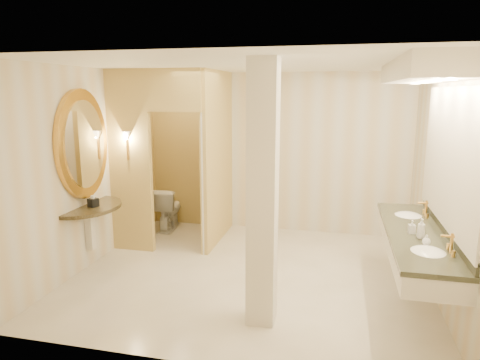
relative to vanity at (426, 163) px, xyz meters
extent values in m
plane|color=silver|center=(-1.98, 0.40, -1.63)|extent=(4.50, 4.50, 0.00)
plane|color=white|center=(-1.98, 0.40, 1.07)|extent=(4.50, 4.50, 0.00)
cube|color=beige|center=(-1.98, 2.40, -0.28)|extent=(4.50, 0.02, 2.70)
cube|color=beige|center=(-1.98, -1.60, -0.28)|extent=(4.50, 0.02, 2.70)
cube|color=beige|center=(-4.23, 0.40, -0.28)|extent=(0.02, 4.00, 2.70)
cube|color=beige|center=(0.27, 0.40, -0.28)|extent=(0.02, 4.00, 2.70)
cube|color=#D6C670|center=(-2.78, 1.65, -0.28)|extent=(0.10, 1.50, 2.70)
cube|color=#D6C670|center=(-3.90, 0.90, -0.28)|extent=(0.65, 0.10, 2.70)
cube|color=#D6C670|center=(-3.18, 0.90, 0.77)|extent=(0.80, 0.10, 0.60)
cube|color=silver|center=(-2.84, 1.30, -0.58)|extent=(0.17, 0.80, 2.10)
cylinder|color=#C08E3D|center=(-3.90, 0.83, -0.08)|extent=(0.03, 0.03, 0.30)
cone|color=silver|center=(-3.90, 0.83, 0.12)|extent=(0.14, 0.14, 0.14)
cube|color=silver|center=(-0.03, 0.00, -0.90)|extent=(0.60, 2.34, 0.24)
cube|color=black|center=(-0.03, 0.00, -0.78)|extent=(0.64, 2.38, 0.05)
cube|color=black|center=(0.25, 0.00, -0.71)|extent=(0.03, 2.34, 0.10)
ellipsoid|color=white|center=(-0.03, -0.63, -0.80)|extent=(0.40, 0.44, 0.15)
cylinder|color=#C08E3D|center=(0.17, -0.63, -0.67)|extent=(0.03, 0.03, 0.22)
ellipsoid|color=white|center=(-0.03, 0.63, -0.80)|extent=(0.40, 0.44, 0.15)
cylinder|color=#C08E3D|center=(0.17, 0.63, -0.67)|extent=(0.03, 0.03, 0.22)
cube|color=white|center=(0.25, 0.00, 0.07)|extent=(0.03, 2.34, 1.40)
cube|color=silver|center=(-0.03, 0.00, 0.96)|extent=(0.75, 2.54, 0.22)
cylinder|color=black|center=(-4.21, 0.16, -0.78)|extent=(1.11, 1.11, 0.05)
cube|color=silver|center=(-4.17, 0.16, -1.08)|extent=(0.10, 0.10, 0.60)
cylinder|color=gold|center=(-4.19, 0.16, 0.07)|extent=(0.07, 1.11, 1.11)
cylinder|color=white|center=(-4.15, 0.16, 0.07)|extent=(0.02, 0.89, 0.89)
cube|color=silver|center=(-1.63, -0.73, -0.28)|extent=(0.29, 0.29, 2.70)
cube|color=black|center=(-4.07, 0.11, -0.70)|extent=(0.14, 0.14, 0.11)
imported|color=white|center=(-3.79, 1.95, -1.25)|extent=(0.47, 0.76, 0.75)
imported|color=beige|center=(-0.10, -0.11, -0.68)|extent=(0.08, 0.08, 0.15)
imported|color=silver|center=(-0.01, -0.44, -0.70)|extent=(0.10, 0.10, 0.10)
imported|color=#C6B28C|center=(-0.03, -0.24, -0.65)|extent=(0.09, 0.09, 0.21)
camera|label=1|loc=(-0.91, -4.82, 0.74)|focal=32.00mm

